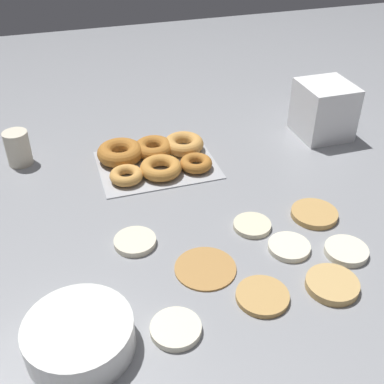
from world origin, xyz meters
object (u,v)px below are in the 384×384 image
object	(u,v)px
pancake_1	(332,284)
batter_bowl	(79,336)
pancake_3	(314,214)
donut_tray	(153,157)
pancake_2	(135,242)
pancake_8	(176,329)
paper_cup	(18,148)
pancake_6	(289,247)
pancake_0	(205,268)
container_stack	(324,110)
pancake_7	(262,296)
pancake_5	(346,251)
pancake_4	(252,225)

from	to	relation	value
pancake_1	batter_bowl	xyz separation A→B (m)	(0.45, -0.00, 0.02)
pancake_3	donut_tray	distance (m)	0.43
pancake_2	pancake_8	bearing A→B (deg)	94.71
batter_bowl	paper_cup	world-z (taller)	paper_cup
pancake_2	pancake_6	distance (m)	0.31
pancake_0	paper_cup	distance (m)	0.61
paper_cup	pancake_2	bearing A→B (deg)	118.55
pancake_2	container_stack	size ratio (longest dim) A/B	0.58
pancake_3	pancake_6	xyz separation A→B (m)	(0.10, 0.08, -0.00)
pancake_6	pancake_7	bearing A→B (deg)	44.78
pancake_5	pancake_8	bearing A→B (deg)	12.55
pancake_0	pancake_5	size ratio (longest dim) A/B	1.38
pancake_1	pancake_8	xyz separation A→B (m)	(0.30, 0.01, -0.00)
pancake_8	paper_cup	size ratio (longest dim) A/B	0.97
donut_tray	container_stack	xyz separation A→B (m)	(-0.49, -0.01, 0.06)
pancake_4	pancake_7	xyz separation A→B (m)	(0.06, 0.19, -0.00)
container_stack	pancake_6	bearing A→B (deg)	53.68
pancake_5	pancake_3	bearing A→B (deg)	-89.76
pancake_6	donut_tray	bearing A→B (deg)	-65.69
container_stack	pancake_8	bearing A→B (deg)	43.29
pancake_6	container_stack	xyz separation A→B (m)	(-0.31, -0.42, 0.07)
pancake_0	pancake_4	world-z (taller)	pancake_4
pancake_3	pancake_5	world-z (taller)	same
pancake_7	batter_bowl	world-z (taller)	batter_bowl
pancake_4	batter_bowl	bearing A→B (deg)	27.47
pancake_1	pancake_8	bearing A→B (deg)	2.07
pancake_4	pancake_8	world-z (taller)	pancake_8
batter_bowl	pancake_1	bearing A→B (deg)	179.41
pancake_7	pancake_8	bearing A→B (deg)	8.33
pancake_1	pancake_2	xyz separation A→B (m)	(0.32, -0.23, -0.00)
donut_tray	paper_cup	size ratio (longest dim) A/B	3.30
batter_bowl	container_stack	distance (m)	0.91
pancake_0	pancake_3	world-z (taller)	pancake_3
pancake_4	pancake_7	size ratio (longest dim) A/B	0.84
container_stack	batter_bowl	bearing A→B (deg)	35.87
pancake_7	pancake_3	bearing A→B (deg)	-138.10
pancake_3	pancake_4	xyz separation A→B (m)	(0.15, -0.00, -0.00)
pancake_4	pancake_6	world-z (taller)	same
pancake_3	pancake_7	size ratio (longest dim) A/B	1.06
donut_tray	batter_bowl	size ratio (longest dim) A/B	1.67
pancake_8	paper_cup	xyz separation A→B (m)	(0.24, -0.63, 0.04)
pancake_1	pancake_3	distance (m)	0.21
pancake_3	batter_bowl	xyz separation A→B (m)	(0.53, 0.19, 0.02)
pancake_0	pancake_6	distance (m)	0.18
pancake_0	pancake_6	size ratio (longest dim) A/B	1.41
container_stack	paper_cup	world-z (taller)	container_stack
pancake_2	pancake_3	xyz separation A→B (m)	(-0.39, 0.03, 0.00)
pancake_7	paper_cup	world-z (taller)	paper_cup
donut_tray	batter_bowl	distance (m)	0.57
pancake_5	container_stack	distance (m)	0.51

